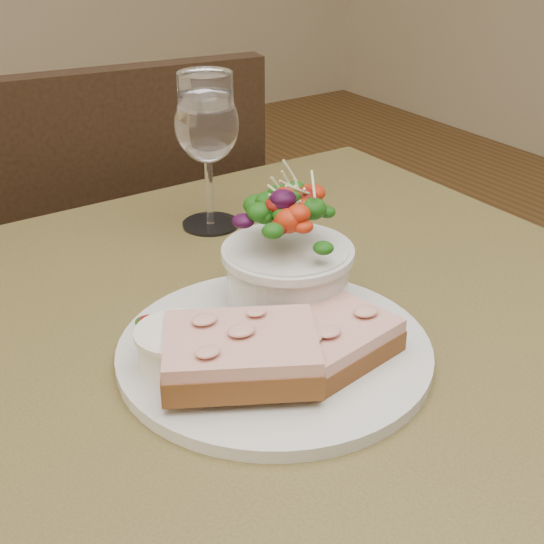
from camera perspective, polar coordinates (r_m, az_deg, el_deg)
cafe_table at (r=0.78m, az=0.99°, el=-10.74°), size 0.80×0.80×0.75m
chair_far at (r=1.50m, az=-10.84°, el=-6.90°), size 0.48×0.48×0.90m
dinner_plate at (r=0.69m, az=0.18°, el=-5.96°), size 0.28×0.28×0.01m
sandwich_front at (r=0.66m, az=4.43°, el=-5.15°), size 0.12×0.10×0.03m
sandwich_back at (r=0.63m, az=-2.37°, el=-6.13°), size 0.16×0.14×0.03m
ramekin at (r=0.65m, az=-7.11°, el=-5.55°), size 0.07×0.07×0.04m
salad_bowl at (r=0.72m, az=1.20°, el=1.72°), size 0.12×0.12×0.13m
garnish at (r=0.71m, az=-8.75°, el=-3.83°), size 0.05×0.04×0.02m
wine_glass at (r=0.90m, az=-4.93°, el=10.68°), size 0.08×0.08×0.18m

